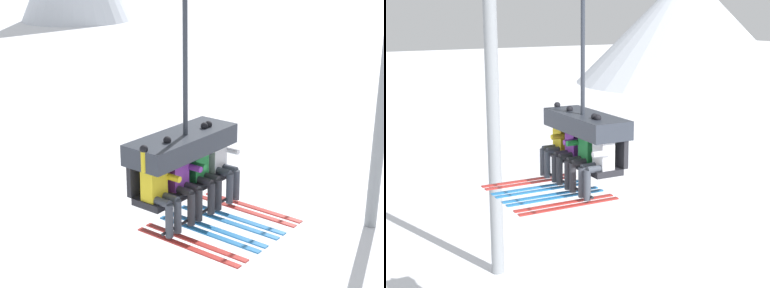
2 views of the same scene
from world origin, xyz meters
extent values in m
cylinder|color=gray|center=(9.32, 0.00, 4.16)|extent=(0.36, 0.36, 8.32)
cube|color=#232328|center=(-0.77, -0.80, 4.87)|extent=(1.81, 0.48, 0.10)
cube|color=#232328|center=(-0.77, -0.52, 5.14)|extent=(1.81, 0.08, 0.45)
cube|color=#2D333D|center=(-0.77, -0.74, 5.52)|extent=(1.84, 0.68, 0.30)
cylinder|color=black|center=(-0.77, -1.12, 4.54)|extent=(1.81, 0.04, 0.04)
cylinder|color=#2D333D|center=(-0.77, -0.80, 6.89)|extent=(0.07, 0.07, 2.45)
cube|color=yellow|center=(-1.49, -0.82, 5.18)|extent=(0.32, 0.22, 0.52)
sphere|color=silver|center=(-1.49, -0.82, 5.53)|extent=(0.22, 0.22, 0.22)
ellipsoid|color=black|center=(-1.49, -0.92, 5.53)|extent=(0.17, 0.04, 0.08)
cylinder|color=#3D424C|center=(-1.57, -0.99, 4.96)|extent=(0.11, 0.34, 0.11)
cylinder|color=#3D424C|center=(-1.40, -0.99, 4.96)|extent=(0.11, 0.34, 0.11)
cylinder|color=#3D424C|center=(-1.57, -1.16, 4.72)|extent=(0.11, 0.11, 0.48)
cylinder|color=#3D424C|center=(-1.40, -1.16, 4.72)|extent=(0.11, 0.11, 0.48)
cube|color=#B22823|center=(-1.57, -1.46, 4.43)|extent=(0.09, 1.70, 0.02)
cube|color=#B22823|center=(-1.40, -1.46, 4.43)|extent=(0.09, 1.70, 0.02)
cylinder|color=yellow|center=(-1.67, -0.82, 5.53)|extent=(0.09, 0.09, 0.30)
sphere|color=black|center=(-1.67, -0.82, 5.70)|extent=(0.11, 0.11, 0.11)
cylinder|color=yellow|center=(-1.30, -0.97, 5.22)|extent=(0.09, 0.30, 0.09)
cube|color=purple|center=(-1.01, -0.82, 5.18)|extent=(0.32, 0.22, 0.52)
sphere|color=black|center=(-1.01, -0.82, 5.53)|extent=(0.22, 0.22, 0.22)
ellipsoid|color=black|center=(-1.01, -0.92, 5.53)|extent=(0.17, 0.04, 0.08)
cylinder|color=#2D2D33|center=(-1.10, -0.99, 4.96)|extent=(0.11, 0.34, 0.11)
cylinder|color=#2D2D33|center=(-0.92, -0.99, 4.96)|extent=(0.11, 0.34, 0.11)
cylinder|color=#2D2D33|center=(-1.10, -1.16, 4.72)|extent=(0.11, 0.11, 0.48)
cylinder|color=#2D2D33|center=(-0.92, -1.16, 4.72)|extent=(0.11, 0.11, 0.48)
cube|color=#1E6BB2|center=(-1.10, -1.46, 4.43)|extent=(0.09, 1.70, 0.02)
cube|color=#1E6BB2|center=(-0.92, -1.46, 4.43)|extent=(0.09, 1.70, 0.02)
cylinder|color=purple|center=(-1.20, -0.82, 5.53)|extent=(0.09, 0.09, 0.30)
sphere|color=black|center=(-1.20, -0.82, 5.70)|extent=(0.11, 0.11, 0.11)
cylinder|color=purple|center=(-0.82, -0.97, 5.22)|extent=(0.09, 0.30, 0.09)
cube|color=#23843D|center=(-0.54, -0.82, 5.18)|extent=(0.32, 0.22, 0.52)
sphere|color=maroon|center=(-0.54, -0.82, 5.53)|extent=(0.22, 0.22, 0.22)
ellipsoid|color=black|center=(-0.54, -0.92, 5.53)|extent=(0.17, 0.04, 0.08)
cylinder|color=#2D2D33|center=(-0.62, -0.99, 4.96)|extent=(0.11, 0.34, 0.11)
cylinder|color=#2D2D33|center=(-0.45, -0.99, 4.96)|extent=(0.11, 0.34, 0.11)
cylinder|color=#2D2D33|center=(-0.62, -1.16, 4.72)|extent=(0.11, 0.11, 0.48)
cylinder|color=#2D2D33|center=(-0.45, -1.16, 4.72)|extent=(0.11, 0.11, 0.48)
cube|color=#1E6BB2|center=(-0.62, -1.46, 4.43)|extent=(0.09, 1.70, 0.02)
cube|color=#1E6BB2|center=(-0.45, -1.46, 4.43)|extent=(0.09, 1.70, 0.02)
cylinder|color=#23843D|center=(-0.72, -0.97, 5.22)|extent=(0.09, 0.30, 0.09)
cylinder|color=#23843D|center=(-0.35, -0.82, 5.53)|extent=(0.09, 0.09, 0.30)
sphere|color=black|center=(-0.35, -0.82, 5.70)|extent=(0.11, 0.11, 0.11)
cube|color=silver|center=(-0.06, -0.82, 5.18)|extent=(0.32, 0.22, 0.52)
sphere|color=silver|center=(-0.06, -0.82, 5.53)|extent=(0.22, 0.22, 0.22)
ellipsoid|color=black|center=(-0.06, -0.92, 5.53)|extent=(0.17, 0.04, 0.08)
cylinder|color=#3D424C|center=(-0.15, -0.99, 4.96)|extent=(0.11, 0.34, 0.11)
cylinder|color=#3D424C|center=(0.03, -0.99, 4.96)|extent=(0.11, 0.34, 0.11)
cylinder|color=#3D424C|center=(-0.15, -1.16, 4.72)|extent=(0.11, 0.11, 0.48)
cylinder|color=#3D424C|center=(0.03, -1.16, 4.72)|extent=(0.11, 0.11, 0.48)
cube|color=#B22823|center=(-0.15, -1.46, 4.43)|extent=(0.09, 1.70, 0.02)
cube|color=#B22823|center=(0.03, -1.46, 4.43)|extent=(0.09, 1.70, 0.02)
cylinder|color=silver|center=(-0.25, -0.82, 5.53)|extent=(0.09, 0.09, 0.30)
sphere|color=black|center=(-0.25, -0.82, 5.70)|extent=(0.11, 0.11, 0.11)
cylinder|color=silver|center=(0.13, -0.97, 5.22)|extent=(0.09, 0.30, 0.09)
camera|label=1|loc=(-7.01, -5.83, 8.23)|focal=55.00mm
camera|label=2|loc=(7.57, -5.41, 7.36)|focal=55.00mm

